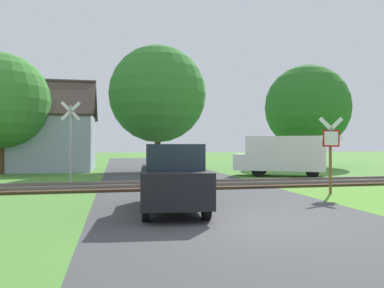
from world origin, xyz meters
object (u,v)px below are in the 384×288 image
at_px(mail_truck, 282,154).
at_px(tree_left, 1,101).
at_px(house, 34,140).
at_px(stop_sign_near, 331,148).
at_px(tree_center, 158,94).
at_px(tree_far, 307,107).
at_px(parked_car, 173,177).
at_px(crossing_sign_far, 71,136).

bearing_deg(mail_truck, tree_left, 101.99).
xyz_separation_m(house, tree_left, (-1.34, -2.81, 2.35)).
xyz_separation_m(stop_sign_near, tree_center, (-4.74, 12.95, 3.50)).
distance_m(tree_far, parked_car, 23.52).
bearing_deg(tree_center, tree_left, -176.32).
xyz_separation_m(stop_sign_near, crossing_sign_far, (-9.51, 5.43, 0.47)).
height_order(house, tree_left, tree_left).
height_order(crossing_sign_far, tree_left, tree_left).
height_order(mail_truck, parked_car, mail_truck).
bearing_deg(mail_truck, stop_sign_near, -163.20).
relative_size(tree_left, parked_car, 1.78).
bearing_deg(house, tree_left, -115.43).
bearing_deg(tree_center, tree_far, 14.42).
distance_m(tree_left, mail_truck, 17.00).
xyz_separation_m(tree_left, mail_truck, (15.94, -4.95, -3.19)).
relative_size(stop_sign_near, crossing_sign_far, 0.74).
xyz_separation_m(stop_sign_near, house, (-12.98, 15.15, 0.41)).
relative_size(house, tree_far, 0.99).
distance_m(stop_sign_near, crossing_sign_far, 10.96).
xyz_separation_m(crossing_sign_far, parked_car, (3.46, -7.62, -1.24)).
relative_size(stop_sign_near, parked_car, 0.67).
height_order(house, mail_truck, house).
bearing_deg(stop_sign_near, house, -38.02).
height_order(stop_sign_near, house, house).
xyz_separation_m(stop_sign_near, mail_truck, (1.63, 7.38, -0.43)).
height_order(stop_sign_near, crossing_sign_far, crossing_sign_far).
distance_m(tree_center, parked_car, 15.78).
distance_m(crossing_sign_far, mail_truck, 11.34).
distance_m(stop_sign_near, tree_center, 14.23).
relative_size(stop_sign_near, mail_truck, 0.53).
xyz_separation_m(crossing_sign_far, tree_far, (17.53, 10.80, 2.72)).
bearing_deg(crossing_sign_far, tree_far, 31.31).
bearing_deg(tree_center, crossing_sign_far, -122.36).
relative_size(crossing_sign_far, tree_left, 0.51).
bearing_deg(stop_sign_near, tree_center, -58.49).
bearing_deg(tree_left, stop_sign_near, -40.74).
bearing_deg(parked_car, tree_center, 89.92).
relative_size(house, tree_center, 0.98).
bearing_deg(tree_far, tree_left, -170.10).
height_order(stop_sign_near, tree_far, tree_far).
bearing_deg(house, tree_center, -14.90).
xyz_separation_m(house, tree_far, (21.00, 1.08, 2.79)).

